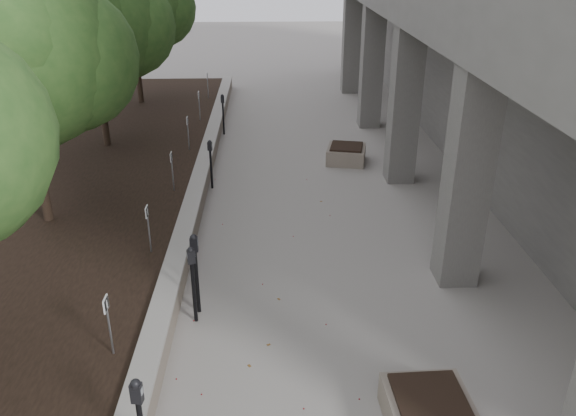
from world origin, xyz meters
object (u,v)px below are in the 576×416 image
object	(u,v)px
crabapple_tree_4	(95,50)
crabapple_tree_5	(133,26)
planter_front	(428,410)
planter_back	(346,154)
parking_meter_4	(211,165)
parking_meter_5	(223,115)
parking_meter_2	(196,274)
parking_meter_3	(193,285)
crabapple_tree_3	(25,94)

from	to	relation	value
crabapple_tree_4	crabapple_tree_5	xyz separation A→B (m)	(0.00, 5.00, 0.00)
planter_front	planter_back	world-z (taller)	planter_front
parking_meter_4	parking_meter_5	distance (m)	4.60
parking_meter_2	planter_front	world-z (taller)	parking_meter_2
crabapple_tree_5	planter_front	size ratio (longest dim) A/B	5.05
crabapple_tree_5	parking_meter_3	bearing A→B (deg)	-75.27
crabapple_tree_4	parking_meter_4	distance (m)	4.75
crabapple_tree_4	planter_back	size ratio (longest dim) A/B	5.11
parking_meter_2	parking_meter_5	distance (m)	10.09
crabapple_tree_4	parking_meter_5	size ratio (longest dim) A/B	4.04
crabapple_tree_3	parking_meter_2	distance (m)	5.14
crabapple_tree_4	crabapple_tree_5	bearing A→B (deg)	90.00
crabapple_tree_3	crabapple_tree_4	distance (m)	5.00
parking_meter_3	parking_meter_4	xyz separation A→B (m)	(-0.22, 5.76, -0.06)
crabapple_tree_3	crabapple_tree_5	size ratio (longest dim) A/B	1.00
crabapple_tree_3	parking_meter_2	xyz separation A→B (m)	(3.49, -2.93, -2.37)
crabapple_tree_5	planter_back	distance (m)	9.39
crabapple_tree_3	crabapple_tree_5	distance (m)	10.00
crabapple_tree_5	parking_meter_2	xyz separation A→B (m)	(3.49, -12.93, -2.37)
parking_meter_4	planter_back	bearing A→B (deg)	37.00
crabapple_tree_3	planter_back	distance (m)	8.72
crabapple_tree_5	planter_back	world-z (taller)	crabapple_tree_5
crabapple_tree_5	crabapple_tree_4	bearing A→B (deg)	-90.00
crabapple_tree_3	parking_meter_2	size ratio (longest dim) A/B	3.63
planter_front	crabapple_tree_3	bearing A→B (deg)	140.35
crabapple_tree_4	planter_front	bearing A→B (deg)	-57.46
crabapple_tree_3	planter_front	bearing A→B (deg)	-39.65
crabapple_tree_5	parking_meter_3	distance (m)	13.85
crabapple_tree_4	parking_meter_5	bearing A→B (deg)	33.64
parking_meter_2	parking_meter_4	xyz separation A→B (m)	(-0.24, 5.49, -0.10)
crabapple_tree_4	parking_meter_3	distance (m)	9.22
crabapple_tree_3	planter_front	distance (m)	9.24
crabapple_tree_5	planter_front	distance (m)	17.25
parking_meter_2	parking_meter_3	xyz separation A→B (m)	(-0.02, -0.27, -0.04)
crabapple_tree_3	parking_meter_3	world-z (taller)	crabapple_tree_3
crabapple_tree_4	parking_meter_3	size ratio (longest dim) A/B	3.85
parking_meter_4	planter_front	bearing A→B (deg)	-55.95
parking_meter_2	planter_back	xyz separation A→B (m)	(3.47, 7.32, -0.50)
parking_meter_3	planter_back	bearing A→B (deg)	45.28
crabapple_tree_3	crabapple_tree_4	world-z (taller)	same
crabapple_tree_4	parking_meter_2	size ratio (longest dim) A/B	3.63
parking_meter_4	planter_front	xyz separation A→B (m)	(3.52, -8.17, -0.40)
crabapple_tree_5	parking_meter_3	world-z (taller)	crabapple_tree_5
crabapple_tree_3	crabapple_tree_5	xyz separation A→B (m)	(0.00, 10.00, 0.00)
parking_meter_5	parking_meter_2	bearing A→B (deg)	-92.36
parking_meter_2	parking_meter_5	bearing A→B (deg)	90.46
crabapple_tree_3	crabapple_tree_4	xyz separation A→B (m)	(0.00, 5.00, 0.00)
parking_meter_3	crabapple_tree_3	bearing A→B (deg)	117.39
parking_meter_4	parking_meter_3	bearing A→B (deg)	-77.06
parking_meter_3	parking_meter_5	size ratio (longest dim) A/B	1.05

